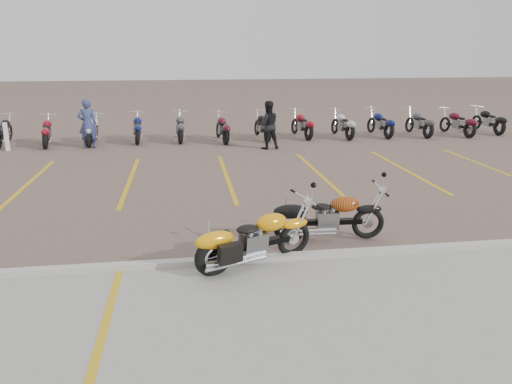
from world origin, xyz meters
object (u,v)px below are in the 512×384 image
Objects in this scene: bollard at (6,137)px; person_a at (87,124)px; person_b at (268,125)px; yellow_cruiser at (252,241)px; flame_cruiser at (326,219)px.

person_a is at bearing 1.33° from bollard.
person_b reaches higher than bollard.
bollard is (-7.30, 11.05, 0.05)m from yellow_cruiser.
person_a is 2.84m from bollard.
person_a is at bearing 90.47° from yellow_cruiser.
person_a is 6.55m from person_b.
flame_cruiser is at bearing 105.08° from person_a.
person_a reaches higher than yellow_cruiser.
yellow_cruiser is at bearing -56.53° from bollard.
flame_cruiser is 11.84m from person_a.
flame_cruiser is 2.14× the size of bollard.
person_a reaches higher than person_b.
person_b is at bearing -6.16° from bollard.
person_b is at bearing 154.99° from person_a.
person_a is (-6.04, 10.17, 0.46)m from flame_cruiser.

